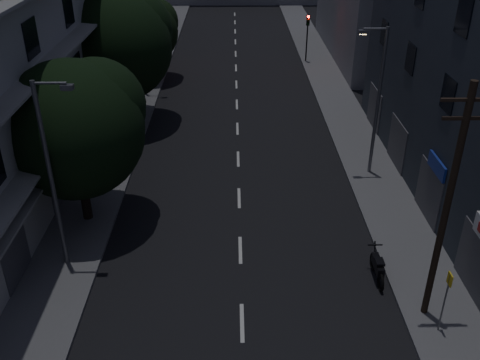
{
  "coord_description": "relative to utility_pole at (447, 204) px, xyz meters",
  "views": [
    {
      "loc": [
        -0.28,
        -8.24,
        14.19
      ],
      "look_at": [
        0.0,
        12.0,
        3.0
      ],
      "focal_mm": 40.0,
      "sensor_mm": 36.0,
      "label": 1
    }
  ],
  "objects": [
    {
      "name": "ground",
      "position": [
        -6.85,
        18.15,
        -4.87
      ],
      "size": [
        160.0,
        160.0,
        0.0
      ],
      "primitive_type": "plane",
      "color": "black",
      "rests_on": "ground"
    },
    {
      "name": "sidewalk_left",
      "position": [
        -14.35,
        18.15,
        -4.79
      ],
      "size": [
        3.0,
        90.0,
        0.15
      ],
      "primitive_type": "cube",
      "color": "#565659",
      "rests_on": "ground"
    },
    {
      "name": "sidewalk_right",
      "position": [
        0.65,
        18.15,
        -4.79
      ],
      "size": [
        3.0,
        90.0,
        0.15
      ],
      "primitive_type": "cube",
      "color": "#565659",
      "rests_on": "ground"
    },
    {
      "name": "lane_markings",
      "position": [
        -6.85,
        24.4,
        -4.86
      ],
      "size": [
        0.15,
        60.5,
        0.01
      ],
      "color": "beige",
      "rests_on": "ground"
    },
    {
      "name": "tree_near",
      "position": [
        -14.09,
        6.75,
        0.11
      ],
      "size": [
        6.26,
        6.26,
        7.72
      ],
      "color": "black",
      "rests_on": "sidewalk_left"
    },
    {
      "name": "tree_mid",
      "position": [
        -14.39,
        18.83,
        0.65
      ],
      "size": [
        6.98,
        6.98,
        8.58
      ],
      "color": "black",
      "rests_on": "sidewalk_left"
    },
    {
      "name": "tree_far",
      "position": [
        -14.02,
        28.11,
        -0.71
      ],
      "size": [
        5.17,
        5.17,
        6.39
      ],
      "color": "black",
      "rests_on": "sidewalk_left"
    },
    {
      "name": "traffic_signal_far_right",
      "position": [
        -0.49,
        32.64,
        -1.77
      ],
      "size": [
        0.28,
        0.37,
        4.1
      ],
      "color": "black",
      "rests_on": "sidewalk_right"
    },
    {
      "name": "traffic_signal_far_left",
      "position": [
        -13.32,
        33.96,
        -1.77
      ],
      "size": [
        0.28,
        0.37,
        4.1
      ],
      "color": "black",
      "rests_on": "sidewalk_left"
    },
    {
      "name": "street_lamp_left_near",
      "position": [
        -14.12,
        3.21,
        -0.27
      ],
      "size": [
        1.51,
        0.25,
        8.0
      ],
      "color": "slate",
      "rests_on": "sidewalk_left"
    },
    {
      "name": "street_lamp_right",
      "position": [
        0.34,
        11.23,
        -0.27
      ],
      "size": [
        1.51,
        0.25,
        8.0
      ],
      "color": "#5B5C63",
      "rests_on": "sidewalk_right"
    },
    {
      "name": "street_lamp_left_far",
      "position": [
        -13.87,
        24.34,
        -0.27
      ],
      "size": [
        1.51,
        0.25,
        8.0
      ],
      "color": "#57585E",
      "rests_on": "sidewalk_left"
    },
    {
      "name": "utility_pole",
      "position": [
        0.0,
        0.0,
        0.0
      ],
      "size": [
        1.8,
        0.24,
        9.0
      ],
      "color": "black",
      "rests_on": "sidewalk_right"
    },
    {
      "name": "bus_stop_sign",
      "position": [
        0.21,
        -0.94,
        -2.98
      ],
      "size": [
        0.06,
        0.35,
        2.52
      ],
      "color": "#595B60",
      "rests_on": "sidewalk_right"
    },
    {
      "name": "motorcycle",
      "position": [
        -1.29,
        2.14,
        -4.33
      ],
      "size": [
        0.61,
        2.1,
        1.35
      ],
      "rotation": [
        0.0,
        0.0,
        -0.01
      ],
      "color": "black",
      "rests_on": "ground"
    }
  ]
}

